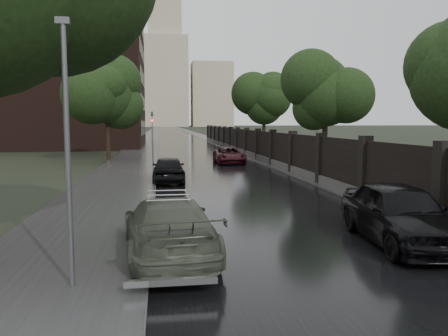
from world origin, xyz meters
TOP-DOWN VIEW (x-y plane):
  - ground at (0.00, 0.00)m, footprint 800.00×800.00m
  - road at (0.00, 190.00)m, footprint 8.00×420.00m
  - sidewalk_left at (-6.00, 190.00)m, footprint 4.00×420.00m
  - verge_right at (5.50, 190.00)m, footprint 3.00×420.00m
  - fence_right at (4.60, 32.01)m, footprint 0.45×75.72m
  - tree_left_far at (-8.00, 30.00)m, footprint 4.25×4.25m
  - tree_right_b at (7.50, 22.00)m, footprint 4.08×4.08m
  - tree_right_c at (7.50, 40.00)m, footprint 4.08×4.08m
  - lamp_post at (-5.40, 1.50)m, footprint 0.25×0.12m
  - traffic_light at (-4.30, 24.99)m, footprint 0.16×0.32m
  - brick_building at (-18.00, 52.00)m, footprint 24.00×18.00m
  - stalinist_tower at (0.00, 300.00)m, footprint 92.00×30.00m
  - volga_sedan at (-3.55, 3.65)m, footprint 2.50×5.17m
  - hatchback_left at (-3.31, 16.70)m, footprint 1.73×4.26m
  - car_right_near at (2.59, 3.84)m, footprint 2.39×5.02m
  - car_right_far at (1.60, 26.97)m, footprint 2.18×4.61m

SIDE VIEW (x-z plane):
  - ground at x=0.00m, z-range 0.00..0.00m
  - road at x=0.00m, z-range 0.00..0.02m
  - verge_right at x=5.50m, z-range 0.00..0.08m
  - sidewalk_left at x=-6.00m, z-range 0.00..0.16m
  - car_right_far at x=1.60m, z-range 0.00..1.27m
  - hatchback_left at x=-3.31m, z-range 0.00..1.45m
  - volga_sedan at x=-3.55m, z-range 0.00..1.45m
  - car_right_near at x=2.59m, z-range 0.00..1.65m
  - fence_right at x=4.60m, z-range -0.34..2.36m
  - traffic_light at x=-4.30m, z-range 0.40..4.40m
  - lamp_post at x=-5.40m, z-range 0.12..5.23m
  - tree_right_b at x=7.50m, z-range 1.44..8.46m
  - tree_right_c at x=7.50m, z-range 1.44..8.46m
  - tree_left_far at x=-8.00m, z-range 1.55..8.94m
  - brick_building at x=-18.00m, z-range 0.00..20.00m
  - stalinist_tower at x=0.00m, z-range -41.12..117.88m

